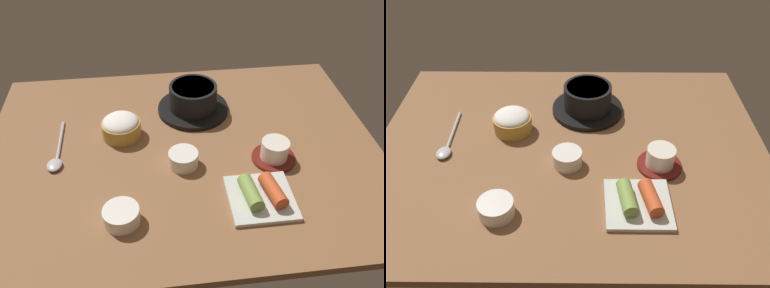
% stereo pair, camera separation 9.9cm
% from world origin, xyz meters
% --- Properties ---
extents(dining_table, '(1.00, 0.76, 0.02)m').
position_xyz_m(dining_table, '(0.00, 0.00, 0.01)').
color(dining_table, brown).
rests_on(dining_table, ground).
extents(stone_pot, '(0.20, 0.20, 0.08)m').
position_xyz_m(stone_pot, '(0.05, 0.16, 0.06)').
color(stone_pot, black).
rests_on(stone_pot, dining_table).
extents(rice_bowl, '(0.10, 0.10, 0.06)m').
position_xyz_m(rice_bowl, '(-0.15, 0.07, 0.05)').
color(rice_bowl, '#B78C38').
rests_on(rice_bowl, dining_table).
extents(tea_cup_with_saucer, '(0.11, 0.11, 0.05)m').
position_xyz_m(tea_cup_with_saucer, '(0.22, -0.07, 0.04)').
color(tea_cup_with_saucer, maroon).
rests_on(tea_cup_with_saucer, dining_table).
extents(banchan_cup_center, '(0.07, 0.07, 0.04)m').
position_xyz_m(banchan_cup_center, '(-0.01, -0.06, 0.04)').
color(banchan_cup_center, white).
rests_on(banchan_cup_center, dining_table).
extents(kimchi_plate, '(0.14, 0.14, 0.04)m').
position_xyz_m(kimchi_plate, '(0.15, -0.19, 0.04)').
color(kimchi_plate, silver).
rests_on(kimchi_plate, dining_table).
extents(side_bowl_near, '(0.08, 0.08, 0.04)m').
position_xyz_m(side_bowl_near, '(-0.15, -0.22, 0.04)').
color(side_bowl_near, white).
rests_on(side_bowl_near, dining_table).
extents(spoon, '(0.04, 0.20, 0.01)m').
position_xyz_m(spoon, '(-0.31, -0.00, 0.03)').
color(spoon, '#B7B7BC').
rests_on(spoon, dining_table).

